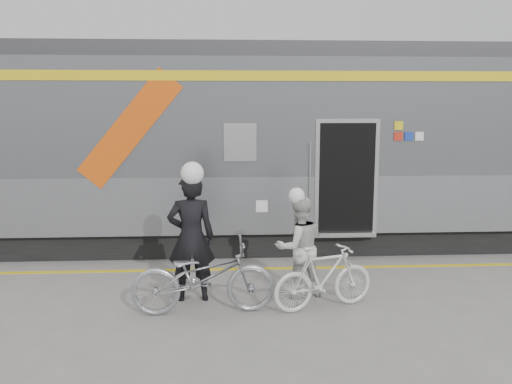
{
  "coord_description": "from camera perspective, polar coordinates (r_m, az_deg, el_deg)",
  "views": [
    {
      "loc": [
        -0.5,
        -7.26,
        2.95
      ],
      "look_at": [
        0.01,
        1.6,
        1.5
      ],
      "focal_mm": 38.0,
      "sensor_mm": 36.0,
      "label": 1
    }
  ],
  "objects": [
    {
      "name": "helmet_man",
      "position": [
        8.0,
        -7.0,
        3.14
      ],
      "size": [
        0.34,
        0.34,
        0.34
      ],
      "primitive_type": "sphere",
      "color": "white",
      "rests_on": "man"
    },
    {
      "name": "man",
      "position": [
        8.19,
        -6.84,
        -4.79
      ],
      "size": [
        0.73,
        0.51,
        1.94
      ],
      "primitive_type": "imported",
      "rotation": [
        0.0,
        0.0,
        3.21
      ],
      "color": "black",
      "rests_on": "ground"
    },
    {
      "name": "ground",
      "position": [
        7.85,
        0.64,
        -12.78
      ],
      "size": [
        90.0,
        90.0,
        0.0
      ],
      "primitive_type": "plane",
      "color": "slate",
      "rests_on": "ground"
    },
    {
      "name": "safety_strip",
      "position": [
        9.88,
        -0.21,
        -8.08
      ],
      "size": [
        24.0,
        0.12,
        0.01
      ],
      "primitive_type": "cube",
      "color": "gold",
      "rests_on": "ground"
    },
    {
      "name": "helmet_woman",
      "position": [
        8.17,
        4.57,
        0.35
      ],
      "size": [
        0.25,
        0.25,
        0.25
      ],
      "primitive_type": "sphere",
      "color": "white",
      "rests_on": "woman"
    },
    {
      "name": "bicycle_left",
      "position": [
        7.78,
        -5.54,
        -8.88
      ],
      "size": [
        2.07,
        0.84,
        1.07
      ],
      "primitive_type": "imported",
      "rotation": [
        0.0,
        0.0,
        1.63
      ],
      "color": "#95979C",
      "rests_on": "ground"
    },
    {
      "name": "woman",
      "position": [
        8.36,
        4.49,
        -5.79
      ],
      "size": [
        0.9,
        0.79,
        1.56
      ],
      "primitive_type": "imported",
      "rotation": [
        0.0,
        0.0,
        3.45
      ],
      "color": "beige",
      "rests_on": "ground"
    },
    {
      "name": "train",
      "position": [
        11.49,
        -2.85,
        4.79
      ],
      "size": [
        24.0,
        3.17,
        4.1
      ],
      "color": "black",
      "rests_on": "ground"
    },
    {
      "name": "bicycle_right",
      "position": [
        7.97,
        7.16,
        -8.89
      ],
      "size": [
        1.63,
        0.9,
        0.95
      ],
      "primitive_type": "imported",
      "rotation": [
        0.0,
        0.0,
        1.88
      ],
      "color": "silver",
      "rests_on": "ground"
    }
  ]
}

